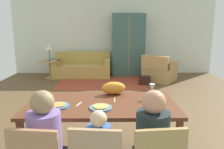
# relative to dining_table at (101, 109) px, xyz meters

# --- Properties ---
(ground_plane) EXTENTS (7.12, 6.80, 0.02)m
(ground_plane) POSITION_rel_dining_table_xyz_m (0.23, 2.08, -0.70)
(ground_plane) COLOR brown
(back_wall) EXTENTS (7.12, 0.10, 2.70)m
(back_wall) POSITION_rel_dining_table_xyz_m (0.23, 5.53, 0.66)
(back_wall) COLOR silver
(back_wall) RESTS_ON ground_plane
(dining_table) EXTENTS (1.76, 0.90, 0.76)m
(dining_table) POSITION_rel_dining_table_xyz_m (0.00, 0.00, 0.00)
(dining_table) COLOR #5B2F1B
(dining_table) RESTS_ON ground_plane
(plate_near_man) EXTENTS (0.25, 0.25, 0.02)m
(plate_near_man) POSITION_rel_dining_table_xyz_m (-0.48, -0.12, 0.08)
(plate_near_man) COLOR teal
(plate_near_man) RESTS_ON dining_table
(pizza_near_man) EXTENTS (0.17, 0.17, 0.01)m
(pizza_near_man) POSITION_rel_dining_table_xyz_m (-0.48, -0.12, 0.10)
(pizza_near_man) COLOR gold
(pizza_near_man) RESTS_ON plate_near_man
(plate_near_child) EXTENTS (0.25, 0.25, 0.02)m
(plate_near_child) POSITION_rel_dining_table_xyz_m (0.00, -0.18, 0.08)
(plate_near_child) COLOR slate
(plate_near_child) RESTS_ON dining_table
(pizza_near_child) EXTENTS (0.17, 0.17, 0.01)m
(pizza_near_child) POSITION_rel_dining_table_xyz_m (0.00, -0.18, 0.10)
(pizza_near_child) COLOR gold
(pizza_near_child) RESTS_ON plate_near_child
(wine_glass) EXTENTS (0.07, 0.07, 0.19)m
(wine_glass) POSITION_rel_dining_table_xyz_m (0.63, 0.18, 0.21)
(wine_glass) COLOR silver
(wine_glass) RESTS_ON dining_table
(fork) EXTENTS (0.06, 0.15, 0.01)m
(fork) POSITION_rel_dining_table_xyz_m (-0.26, -0.05, 0.08)
(fork) COLOR silver
(fork) RESTS_ON dining_table
(knife) EXTENTS (0.02, 0.17, 0.01)m
(knife) POSITION_rel_dining_table_xyz_m (0.16, 0.10, 0.08)
(knife) COLOR silver
(knife) RESTS_ON dining_table
(cat) EXTENTS (0.34, 0.21, 0.17)m
(cat) POSITION_rel_dining_table_xyz_m (0.15, 0.35, 0.16)
(cat) COLOR orange
(cat) RESTS_ON dining_table
(area_rug) EXTENTS (2.60, 1.80, 0.01)m
(area_rug) POSITION_rel_dining_table_xyz_m (-0.14, 4.05, -0.68)
(area_rug) COLOR #9B3C27
(area_rug) RESTS_ON ground_plane
(couch) EXTENTS (1.89, 0.86, 0.82)m
(couch) POSITION_rel_dining_table_xyz_m (-0.84, 4.91, -0.38)
(couch) COLOR tan
(couch) RESTS_ON ground_plane
(armchair) EXTENTS (1.20, 1.20, 0.82)m
(armchair) POSITION_rel_dining_table_xyz_m (1.63, 4.21, -0.37)
(armchair) COLOR tan
(armchair) RESTS_ON ground_plane
(armoire) EXTENTS (1.10, 0.59, 2.10)m
(armoire) POSITION_rel_dining_table_xyz_m (0.74, 5.14, 0.36)
(armoire) COLOR #3B5E57
(armoire) RESTS_ON ground_plane
(side_table) EXTENTS (0.56, 0.56, 0.58)m
(side_table) POSITION_rel_dining_table_xyz_m (-1.86, 4.65, -0.31)
(side_table) COLOR #A88753
(side_table) RESTS_ON ground_plane
(table_lamp) EXTENTS (0.26, 0.26, 0.54)m
(table_lamp) POSITION_rel_dining_table_xyz_m (-1.86, 4.65, 0.32)
(table_lamp) COLOR #4E3E3E
(table_lamp) RESTS_ON side_table
(book_lower) EXTENTS (0.22, 0.16, 0.03)m
(book_lower) POSITION_rel_dining_table_xyz_m (-1.65, 4.66, -0.09)
(book_lower) COLOR #9E2E23
(book_lower) RESTS_ON side_table
(book_upper) EXTENTS (0.22, 0.16, 0.03)m
(book_upper) POSITION_rel_dining_table_xyz_m (-1.69, 4.66, -0.06)
(book_upper) COLOR #31567B
(book_upper) RESTS_ON book_lower
(handbag) EXTENTS (0.32, 0.16, 0.26)m
(handbag) POSITION_rel_dining_table_xyz_m (1.11, 3.75, -0.56)
(handbag) COLOR black
(handbag) RESTS_ON ground_plane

